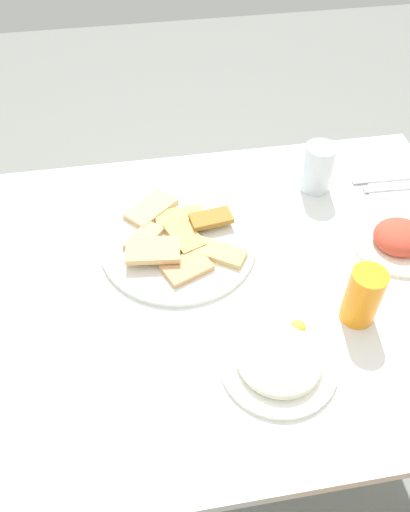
# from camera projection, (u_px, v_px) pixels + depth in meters

# --- Properties ---
(ground_plane) EXTENTS (6.00, 6.00, 0.00)m
(ground_plane) POSITION_uv_depth(u_px,v_px,m) (217.00, 433.00, 1.60)
(ground_plane) COLOR gray
(dining_table) EXTENTS (1.15, 0.85, 0.75)m
(dining_table) POSITION_uv_depth(u_px,v_px,m) (223.00, 304.00, 1.11)
(dining_table) COLOR white
(dining_table) RESTS_ON ground_plane
(pide_platter) EXTENTS (0.33, 0.34, 0.04)m
(pide_platter) POSITION_uv_depth(u_px,v_px,m) (178.00, 241.00, 1.11)
(pide_platter) COLOR white
(pide_platter) RESTS_ON dining_table
(salad_plate_greens) EXTENTS (0.19, 0.19, 0.06)m
(salad_plate_greens) POSITION_uv_depth(u_px,v_px,m) (400.00, 240.00, 1.10)
(salad_plate_greens) COLOR white
(salad_plate_greens) RESTS_ON dining_table
(salad_plate_rice) EXTENTS (0.21, 0.21, 0.04)m
(salad_plate_rice) POSITION_uv_depth(u_px,v_px,m) (279.00, 360.00, 0.90)
(salad_plate_rice) COLOR white
(salad_plate_rice) RESTS_ON dining_table
(soda_can) EXTENTS (0.09, 0.09, 0.12)m
(soda_can) POSITION_uv_depth(u_px,v_px,m) (363.00, 296.00, 0.94)
(soda_can) COLOR orange
(soda_can) RESTS_ON dining_table
(drinking_glass) EXTENTS (0.07, 0.07, 0.12)m
(drinking_glass) POSITION_uv_depth(u_px,v_px,m) (318.00, 168.00, 1.20)
(drinking_glass) COLOR silver
(drinking_glass) RESTS_ON dining_table
(paper_napkin) EXTENTS (0.15, 0.15, 0.00)m
(paper_napkin) POSITION_uv_depth(u_px,v_px,m) (393.00, 184.00, 1.25)
(paper_napkin) COLOR white
(paper_napkin) RESTS_ON dining_table
(fork) EXTENTS (0.19, 0.03, 0.00)m
(fork) POSITION_uv_depth(u_px,v_px,m) (390.00, 178.00, 1.26)
(fork) COLOR silver
(fork) RESTS_ON paper_napkin
(spoon) EXTENTS (0.16, 0.03, 0.00)m
(spoon) POSITION_uv_depth(u_px,v_px,m) (396.00, 187.00, 1.24)
(spoon) COLOR silver
(spoon) RESTS_ON paper_napkin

